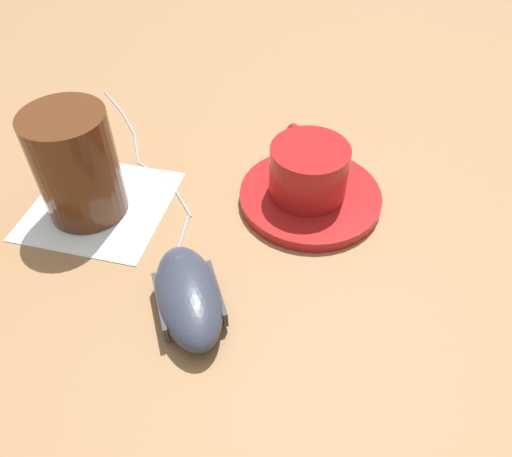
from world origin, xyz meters
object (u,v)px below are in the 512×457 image
object	(u,v)px
saucer	(310,197)
drinking_glass	(76,165)
computer_mouse	(188,296)
coffee_cup	(308,169)

from	to	relation	value
saucer	drinking_glass	bearing A→B (deg)	-166.43
saucer	drinking_glass	size ratio (longest dim) A/B	1.33
computer_mouse	drinking_glass	size ratio (longest dim) A/B	1.10
saucer	drinking_glass	xyz separation A→B (m)	(-0.23, -0.06, 0.05)
coffee_cup	drinking_glass	bearing A→B (deg)	-165.40
coffee_cup	computer_mouse	world-z (taller)	coffee_cup
saucer	computer_mouse	bearing A→B (deg)	-119.03
coffee_cup	computer_mouse	distance (m)	0.19
saucer	computer_mouse	xyz separation A→B (m)	(-0.09, -0.16, 0.01)
coffee_cup	drinking_glass	size ratio (longest dim) A/B	0.91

